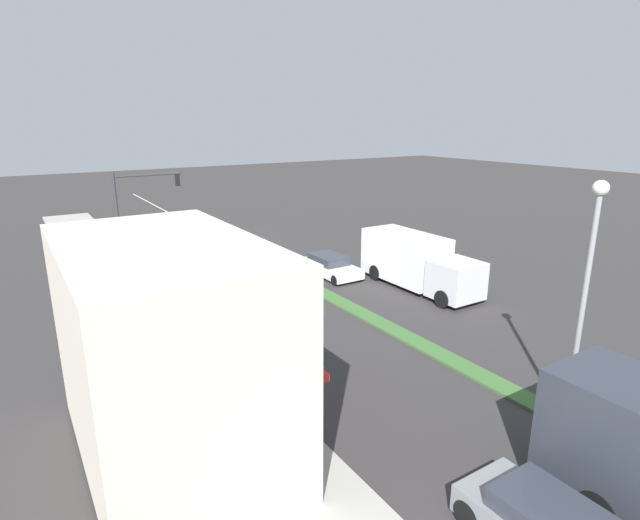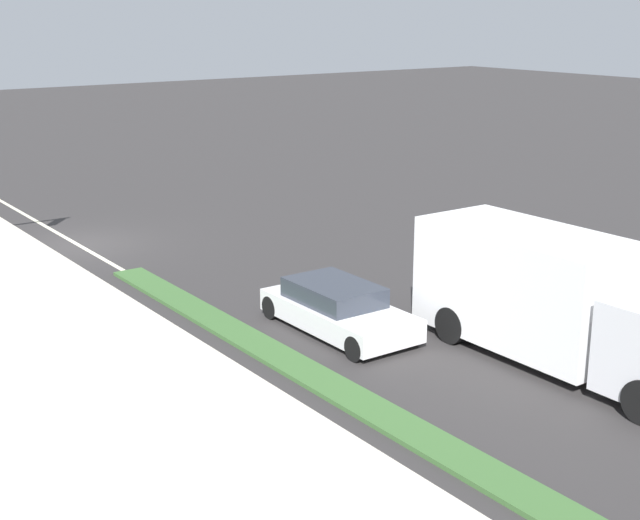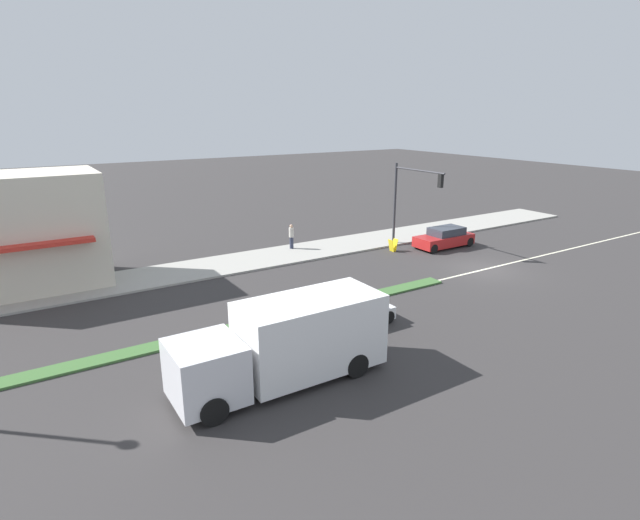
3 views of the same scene
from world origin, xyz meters
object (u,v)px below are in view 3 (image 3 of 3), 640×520
(traffic_signal_main, at_px, (409,192))
(pedestrian, at_px, (291,236))
(delivery_truck, at_px, (288,342))
(hatchback_red, at_px, (444,238))
(warning_aframe_sign, at_px, (393,245))
(van_white, at_px, (346,313))

(traffic_signal_main, bearing_deg, pedestrian, 60.95)
(traffic_signal_main, xyz_separation_m, delivery_truck, (-11.12, 15.40, -2.43))
(hatchback_red, bearing_deg, warning_aframe_sign, 74.27)
(warning_aframe_sign, xyz_separation_m, delivery_truck, (-11.05, 14.09, 1.04))
(delivery_truck, height_order, hatchback_red, delivery_truck)
(traffic_signal_main, height_order, van_white, traffic_signal_main)
(traffic_signal_main, xyz_separation_m, hatchback_red, (-1.12, -2.43, -3.24))
(warning_aframe_sign, bearing_deg, pedestrian, 55.12)
(warning_aframe_sign, distance_m, van_white, 12.73)
(delivery_truck, bearing_deg, traffic_signal_main, -54.15)
(traffic_signal_main, xyz_separation_m, warning_aframe_sign, (-0.07, 1.31, -3.47))
(warning_aframe_sign, distance_m, hatchback_red, 3.89)
(pedestrian, bearing_deg, warning_aframe_sign, -124.88)
(delivery_truck, distance_m, hatchback_red, 20.46)
(traffic_signal_main, height_order, warning_aframe_sign, traffic_signal_main)
(traffic_signal_main, xyz_separation_m, pedestrian, (3.86, 6.94, -2.90))
(traffic_signal_main, relative_size, delivery_truck, 0.75)
(pedestrian, distance_m, hatchback_red, 10.62)
(warning_aframe_sign, xyz_separation_m, hatchback_red, (-1.05, -3.74, 0.24))
(traffic_signal_main, bearing_deg, van_white, 127.13)
(pedestrian, bearing_deg, hatchback_red, -117.99)
(van_white, relative_size, hatchback_red, 1.01)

